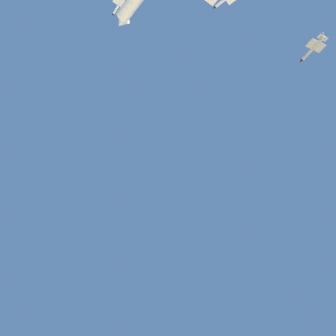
% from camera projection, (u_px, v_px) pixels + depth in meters
% --- Properties ---
extents(chase_jet_left_wing, '(13.59, 11.96, 4.00)m').
position_uv_depth(chase_jet_left_wing, '(119.00, 4.00, 202.27)').
color(chase_jet_left_wing, silver).
extents(chase_jet_trailing, '(12.27, 13.34, 4.00)m').
position_uv_depth(chase_jet_trailing, '(313.00, 48.00, 156.82)').
color(chase_jet_trailing, '#999EA3').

